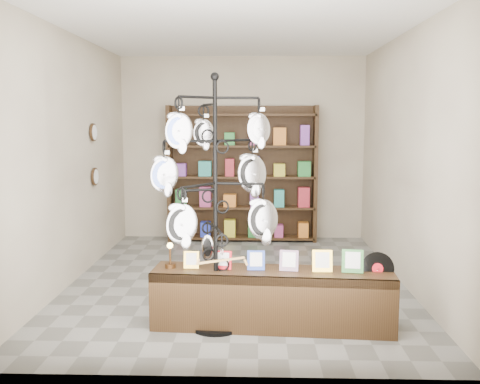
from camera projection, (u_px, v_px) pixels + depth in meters
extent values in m
plane|color=slate|center=(237.00, 281.00, 6.58)|extent=(5.00, 5.00, 0.00)
plane|color=#C0B79B|center=(243.00, 149.00, 8.86)|extent=(4.00, 0.00, 4.00)
plane|color=#C0B79B|center=(225.00, 183.00, 3.91)|extent=(4.00, 0.00, 4.00)
plane|color=#C0B79B|center=(72.00, 159.00, 6.44)|extent=(0.00, 5.00, 5.00)
plane|color=#C0B79B|center=(406.00, 159.00, 6.32)|extent=(0.00, 5.00, 5.00)
plane|color=white|center=(237.00, 30.00, 6.19)|extent=(5.00, 5.00, 0.00)
cylinder|color=black|center=(216.00, 326.00, 5.08)|extent=(0.64, 0.64, 0.03)
cylinder|color=black|center=(216.00, 207.00, 4.93)|extent=(0.05, 0.05, 2.32)
sphere|color=black|center=(215.00, 77.00, 4.78)|extent=(0.08, 0.08, 0.08)
ellipsoid|color=silver|center=(208.00, 247.00, 5.21)|extent=(0.13, 0.09, 0.24)
cube|color=tan|center=(222.00, 260.00, 4.67)|extent=(0.40, 0.23, 0.04)
cube|color=black|center=(272.00, 299.00, 5.06)|extent=(2.29, 0.62, 0.56)
cube|color=gold|center=(191.00, 260.00, 5.09)|extent=(0.15, 0.06, 0.16)
cube|color=red|center=(224.00, 260.00, 5.05)|extent=(0.16, 0.06, 0.17)
cube|color=#263FA5|center=(256.00, 260.00, 5.02)|extent=(0.17, 0.07, 0.18)
cube|color=#E54C33|center=(289.00, 261.00, 4.99)|extent=(0.18, 0.07, 0.19)
cube|color=gold|center=(322.00, 261.00, 4.96)|extent=(0.19, 0.07, 0.20)
cube|color=#337233|center=(353.00, 261.00, 4.93)|extent=(0.20, 0.08, 0.22)
cylinder|color=black|center=(378.00, 269.00, 4.97)|extent=(0.31, 0.09, 0.30)
cylinder|color=red|center=(378.00, 269.00, 4.97)|extent=(0.10, 0.04, 0.10)
cylinder|color=#422812|center=(170.00, 265.00, 5.11)|extent=(0.10, 0.10, 0.04)
cylinder|color=#422812|center=(170.00, 256.00, 5.10)|extent=(0.02, 0.02, 0.14)
sphere|color=#FFBF59|center=(170.00, 246.00, 5.09)|extent=(0.06, 0.06, 0.06)
cube|color=black|center=(242.00, 173.00, 8.85)|extent=(2.40, 0.04, 2.20)
cube|color=black|center=(170.00, 174.00, 8.73)|extent=(0.06, 0.36, 2.20)
cube|color=black|center=(315.00, 174.00, 8.66)|extent=(0.06, 0.36, 2.20)
cube|color=black|center=(242.00, 237.00, 8.83)|extent=(2.36, 0.36, 0.04)
cube|color=black|center=(242.00, 207.00, 8.77)|extent=(2.36, 0.36, 0.03)
cube|color=black|center=(242.00, 177.00, 8.70)|extent=(2.36, 0.36, 0.04)
cube|color=black|center=(242.00, 146.00, 8.64)|extent=(2.36, 0.36, 0.04)
cube|color=black|center=(242.00, 115.00, 8.57)|extent=(2.36, 0.36, 0.04)
cylinder|color=black|center=(93.00, 132.00, 7.20)|extent=(0.03, 0.24, 0.24)
cylinder|color=black|center=(95.00, 177.00, 7.27)|extent=(0.03, 0.24, 0.24)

